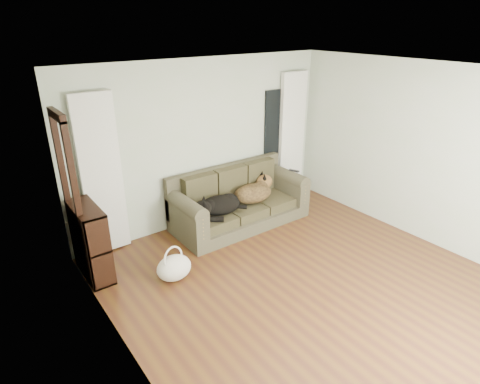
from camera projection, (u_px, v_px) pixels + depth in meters
floor at (314, 289)px, 5.01m from camera, size 5.00×5.00×0.00m
ceiling at (334, 75)px, 3.97m from camera, size 5.00×5.00×0.00m
wall_back at (205, 143)px, 6.33m from camera, size 4.50×0.04×2.60m
wall_left at (132, 261)px, 3.27m from camera, size 0.04×5.00×2.60m
wall_right at (432, 157)px, 5.71m from camera, size 0.04×5.00×2.60m
curtain_left at (102, 176)px, 5.41m from camera, size 0.55×0.08×2.25m
curtain_right at (292, 135)px, 7.31m from camera, size 0.55×0.08×2.25m
window_pane at (276, 124)px, 7.06m from camera, size 0.50×0.03×1.20m
door_casing at (72, 202)px, 4.91m from camera, size 0.07×0.60×2.10m
sofa at (240, 198)px, 6.45m from camera, size 2.21×0.95×0.90m
dog_black_lab at (218, 206)px, 6.12m from camera, size 0.73×0.58×0.28m
dog_shepherd at (254, 192)px, 6.58m from camera, size 0.72×0.52×0.31m
tv_remote at (294, 171)px, 6.82m from camera, size 0.10×0.16×0.02m
tote_bag at (174, 268)px, 5.15m from camera, size 0.48×0.38×0.33m
bookshelf at (90, 241)px, 5.12m from camera, size 0.40×0.82×0.98m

